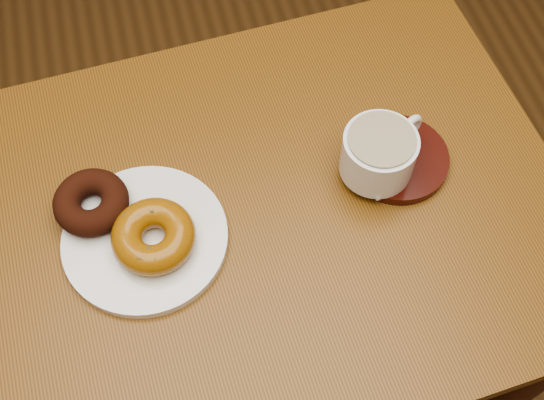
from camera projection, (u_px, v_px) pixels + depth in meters
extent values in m
cube|color=brown|center=(257.00, 217.00, 0.88)|extent=(0.84, 0.65, 0.03)
cylinder|color=#411E12|center=(514.00, 395.00, 1.14)|extent=(0.04, 0.04, 0.72)
cylinder|color=#411E12|center=(35.00, 248.00, 1.28)|extent=(0.04, 0.04, 0.72)
cylinder|color=#411E12|center=(392.00, 149.00, 1.39)|extent=(0.04, 0.04, 0.72)
cylinder|color=white|center=(145.00, 238.00, 0.84)|extent=(0.21, 0.21, 0.01)
torus|color=black|center=(91.00, 202.00, 0.84)|extent=(0.12, 0.12, 0.03)
torus|color=#975B10|center=(153.00, 236.00, 0.82)|extent=(0.12, 0.12, 0.04)
cube|color=#4A3818|center=(178.00, 224.00, 0.81)|extent=(0.01, 0.00, 0.00)
cube|color=#4A3818|center=(172.00, 212.00, 0.81)|extent=(0.01, 0.01, 0.00)
cube|color=#4A3818|center=(159.00, 206.00, 0.82)|extent=(0.01, 0.01, 0.00)
cube|color=#4A3818|center=(143.00, 208.00, 0.82)|extent=(0.01, 0.01, 0.00)
cube|color=#4A3818|center=(131.00, 216.00, 0.81)|extent=(0.01, 0.01, 0.00)
cube|color=#4A3818|center=(124.00, 229.00, 0.80)|extent=(0.01, 0.01, 0.00)
cube|color=#4A3818|center=(126.00, 243.00, 0.79)|extent=(0.01, 0.01, 0.00)
cube|color=#4A3818|center=(137.00, 252.00, 0.79)|extent=(0.01, 0.01, 0.00)
cube|color=#4A3818|center=(152.00, 255.00, 0.79)|extent=(0.01, 0.01, 0.00)
cube|color=#4A3818|center=(167.00, 249.00, 0.79)|extent=(0.01, 0.01, 0.00)
cube|color=#4A3818|center=(177.00, 238.00, 0.80)|extent=(0.01, 0.01, 0.00)
cylinder|color=#340C07|center=(397.00, 159.00, 0.90)|extent=(0.16, 0.16, 0.01)
cylinder|color=white|center=(378.00, 154.00, 0.86)|extent=(0.09, 0.09, 0.06)
cylinder|color=#543D1C|center=(382.00, 139.00, 0.83)|extent=(0.08, 0.08, 0.00)
torus|color=white|center=(409.00, 129.00, 0.87)|extent=(0.04, 0.03, 0.04)
ellipsoid|color=silver|center=(360.00, 151.00, 0.89)|extent=(0.02, 0.03, 0.01)
cube|color=silver|center=(369.00, 176.00, 0.87)|extent=(0.01, 0.07, 0.00)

